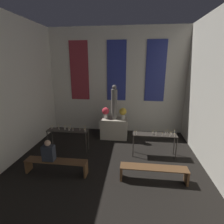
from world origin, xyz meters
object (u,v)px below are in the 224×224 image
pew_back_left (56,164)px  person_seated (48,152)px  pew_back_right (153,171)px  flower_vase_left (106,112)px  candle_rack_right (155,137)px  flower_vase_right (123,112)px  candle_rack_left (68,133)px  altar (114,128)px  statue (114,103)px

pew_back_left → person_seated: 0.46m
pew_back_right → flower_vase_left: bearing=122.5°
flower_vase_left → candle_rack_right: 2.57m
flower_vase_left → flower_vase_right: 0.78m
person_seated → candle_rack_left: bearing=87.9°
pew_back_left → candle_rack_left: bearing=96.0°
altar → flower_vase_right: (0.39, 0.00, 0.77)m
candle_rack_left → candle_rack_right: candle_rack_right is taller
flower_vase_left → candle_rack_right: size_ratio=0.32×
candle_rack_left → person_seated: bearing=-92.1°
candle_rack_right → altar: bearing=138.8°
pew_back_left → person_seated: bearing=180.0°
statue → pew_back_left: (-1.49, -2.96, -1.32)m
altar → statue: 1.18m
altar → person_seated: bearing=-120.0°
altar → candle_rack_left: candle_rack_left is taller
statue → flower_vase_left: bearing=180.0°
candle_rack_right → pew_back_right: candle_rack_right is taller
statue → candle_rack_right: statue is taller
pew_back_left → pew_back_right: same height
candle_rack_right → flower_vase_right: bearing=131.2°
flower_vase_right → pew_back_right: 3.29m
altar → pew_back_right: altar is taller
flower_vase_left → candle_rack_left: flower_vase_left is taller
pew_back_right → pew_back_left: bearing=180.0°
altar → person_seated: (-1.71, -2.96, 0.28)m
statue → flower_vase_right: size_ratio=3.00×
pew_back_left → pew_back_right: size_ratio=1.00×
candle_rack_left → person_seated: 1.51m
candle_rack_right → pew_back_left: candle_rack_right is taller
altar → pew_back_left: 3.32m
pew_back_left → pew_back_right: bearing=0.0°
candle_rack_right → person_seated: size_ratio=2.36×
flower_vase_left → person_seated: (-1.31, -2.96, -0.50)m
statue → flower_vase_right: 0.57m
statue → pew_back_right: (1.49, -2.96, -1.32)m
pew_back_right → person_seated: 3.22m
flower_vase_left → person_seated: bearing=-113.9°
candle_rack_left → candle_rack_right: size_ratio=1.00×
altar → candle_rack_left: size_ratio=0.76×
altar → flower_vase_right: bearing=0.0°
candle_rack_right → pew_back_left: (-3.16, -1.50, -0.42)m
altar → flower_vase_left: (-0.39, 0.00, 0.77)m
flower_vase_left → person_seated: size_ratio=0.76×
altar → candle_rack_left: (-1.65, -1.45, 0.29)m
statue → altar: bearing=0.0°
candle_rack_right → person_seated: bearing=-156.0°
flower_vase_left → candle_rack_left: bearing=-130.9°
statue → pew_back_right: size_ratio=0.78×
flower_vase_left → candle_rack_left: (-1.26, -1.45, -0.49)m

